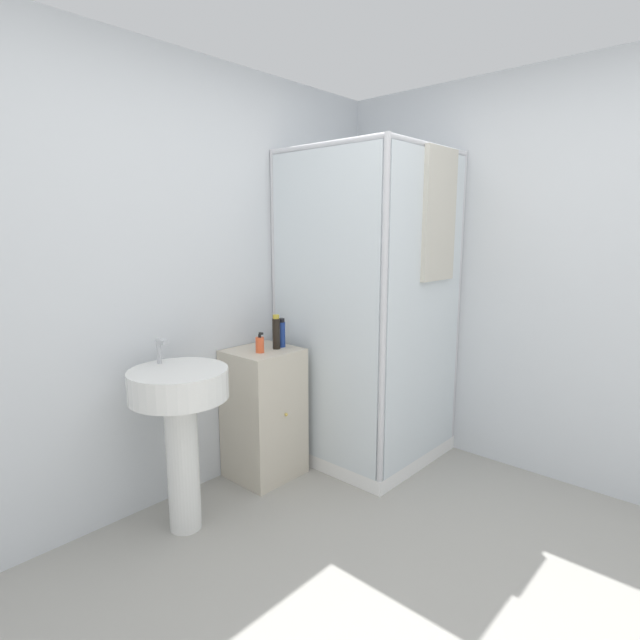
# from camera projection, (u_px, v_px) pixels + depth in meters

# --- Properties ---
(wall_back) EXTENTS (6.40, 0.06, 2.50)m
(wall_back) POSITION_uv_depth(u_px,v_px,m) (166.00, 284.00, 2.77)
(wall_back) COLOR silver
(wall_back) RESTS_ON ground_plane
(wall_right) EXTENTS (0.06, 6.40, 2.50)m
(wall_right) POSITION_uv_depth(u_px,v_px,m) (586.00, 282.00, 2.89)
(wall_right) COLOR silver
(wall_right) RESTS_ON ground_plane
(shower_enclosure) EXTENTS (0.91, 0.94, 2.05)m
(shower_enclosure) POSITION_uv_depth(u_px,v_px,m) (371.00, 377.00, 3.36)
(shower_enclosure) COLOR white
(shower_enclosure) RESTS_ON ground_plane
(vanity_cabinet) EXTENTS (0.41, 0.40, 0.82)m
(vanity_cabinet) POSITION_uv_depth(u_px,v_px,m) (264.00, 413.00, 3.14)
(vanity_cabinet) COLOR beige
(vanity_cabinet) RESTS_ON ground_plane
(sink) EXTENTS (0.49, 0.49, 0.99)m
(sink) POSITION_uv_depth(u_px,v_px,m) (180.00, 412.00, 2.52)
(sink) COLOR white
(sink) RESTS_ON ground_plane
(soap_dispenser) EXTENTS (0.05, 0.05, 0.13)m
(soap_dispenser) POSITION_uv_depth(u_px,v_px,m) (260.00, 345.00, 2.98)
(soap_dispenser) COLOR #E5562D
(soap_dispenser) RESTS_ON vanity_cabinet
(shampoo_bottle_tall_black) EXTENTS (0.05, 0.05, 0.21)m
(shampoo_bottle_tall_black) POSITION_uv_depth(u_px,v_px,m) (276.00, 332.00, 3.07)
(shampoo_bottle_tall_black) COLOR black
(shampoo_bottle_tall_black) RESTS_ON vanity_cabinet
(shampoo_bottle_blue) EXTENTS (0.05, 0.05, 0.18)m
(shampoo_bottle_blue) POSITION_uv_depth(u_px,v_px,m) (282.00, 333.00, 3.12)
(shampoo_bottle_blue) COLOR navy
(shampoo_bottle_blue) RESTS_ON vanity_cabinet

